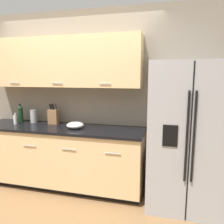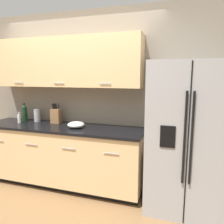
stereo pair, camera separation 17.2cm
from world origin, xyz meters
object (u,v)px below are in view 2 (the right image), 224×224
(knife_block, at_px, (56,116))
(soap_dispenser, at_px, (19,119))
(refrigerator, at_px, (187,137))
(steel_canister, at_px, (37,115))
(mixing_bowl, at_px, (76,125))
(wine_bottle, at_px, (25,113))

(knife_block, height_order, soap_dispenser, knife_block)
(refrigerator, xyz_separation_m, steel_canister, (-2.29, 0.22, 0.11))
(steel_canister, bearing_deg, mixing_bowl, -13.83)
(refrigerator, distance_m, wine_bottle, 2.52)
(mixing_bowl, bearing_deg, wine_bottle, 170.76)
(refrigerator, height_order, knife_block, refrigerator)
(knife_block, bearing_deg, mixing_bowl, -22.65)
(steel_canister, xyz_separation_m, mixing_bowl, (0.79, -0.20, -0.06))
(wine_bottle, bearing_deg, refrigerator, -4.34)
(wine_bottle, distance_m, steel_canister, 0.22)
(refrigerator, distance_m, soap_dispenser, 2.50)
(wine_bottle, height_order, soap_dispenser, wine_bottle)
(refrigerator, height_order, wine_bottle, refrigerator)
(wine_bottle, relative_size, soap_dispenser, 1.68)
(wine_bottle, xyz_separation_m, mixing_bowl, (1.01, -0.16, -0.09))
(wine_bottle, bearing_deg, steel_canister, 8.11)
(mixing_bowl, bearing_deg, steel_canister, 166.17)
(knife_block, relative_size, mixing_bowl, 1.32)
(knife_block, distance_m, wine_bottle, 0.57)
(wine_bottle, bearing_deg, knife_block, 1.86)
(steel_canister, height_order, mixing_bowl, steel_canister)
(steel_canister, bearing_deg, wine_bottle, -171.89)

